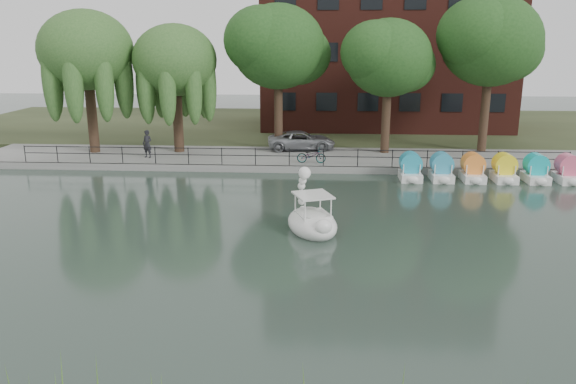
# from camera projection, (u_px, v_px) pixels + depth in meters

# --- Properties ---
(ground_plane) EXTENTS (120.00, 120.00, 0.00)m
(ground_plane) POSITION_uv_depth(u_px,v_px,m) (267.00, 255.00, 20.37)
(ground_plane) COLOR #3B4B45
(promenade) EXTENTS (40.00, 6.00, 0.40)m
(promenade) POSITION_uv_depth(u_px,v_px,m) (292.00, 159.00, 35.72)
(promenade) COLOR gray
(promenade) RESTS_ON ground_plane
(kerb) EXTENTS (40.00, 0.25, 0.40)m
(kerb) POSITION_uv_depth(u_px,v_px,m) (289.00, 169.00, 32.88)
(kerb) COLOR gray
(kerb) RESTS_ON ground_plane
(land_strip) EXTENTS (60.00, 22.00, 0.36)m
(land_strip) POSITION_uv_depth(u_px,v_px,m) (301.00, 126.00, 49.20)
(land_strip) COLOR #47512D
(land_strip) RESTS_ON ground_plane
(railing) EXTENTS (32.00, 0.05, 1.00)m
(railing) POSITION_uv_depth(u_px,v_px,m) (289.00, 153.00, 32.82)
(railing) COLOR black
(railing) RESTS_ON promenade
(apartment_building) EXTENTS (20.00, 10.07, 18.00)m
(apartment_building) POSITION_uv_depth(u_px,v_px,m) (386.00, 16.00, 46.33)
(apartment_building) COLOR #4C1E16
(apartment_building) RESTS_ON land_strip
(willow_left) EXTENTS (5.88, 5.88, 9.01)m
(willow_left) POSITION_uv_depth(u_px,v_px,m) (86.00, 51.00, 35.21)
(willow_left) COLOR #473323
(willow_left) RESTS_ON promenade
(willow_mid) EXTENTS (5.32, 5.32, 8.15)m
(willow_mid) POSITION_uv_depth(u_px,v_px,m) (175.00, 61.00, 35.53)
(willow_mid) COLOR #473323
(willow_mid) RESTS_ON promenade
(broadleaf_center) EXTENTS (6.00, 6.00, 9.25)m
(broadleaf_center) POSITION_uv_depth(u_px,v_px,m) (278.00, 47.00, 35.89)
(broadleaf_center) COLOR #473323
(broadleaf_center) RESTS_ON promenade
(broadleaf_right) EXTENTS (5.40, 5.40, 8.32)m
(broadleaf_right) POSITION_uv_depth(u_px,v_px,m) (389.00, 59.00, 35.17)
(broadleaf_right) COLOR #473323
(broadleaf_right) RESTS_ON promenade
(broadleaf_far) EXTENTS (6.30, 6.30, 9.71)m
(broadleaf_far) POSITION_uv_depth(u_px,v_px,m) (491.00, 42.00, 35.48)
(broadleaf_far) COLOR #473323
(broadleaf_far) RESTS_ON promenade
(minivan) EXTENTS (2.91, 5.38, 1.43)m
(minivan) POSITION_uv_depth(u_px,v_px,m) (302.00, 139.00, 37.45)
(minivan) COLOR gray
(minivan) RESTS_ON promenade
(bicycle) EXTENTS (0.61, 1.72, 1.00)m
(bicycle) POSITION_uv_depth(u_px,v_px,m) (311.00, 155.00, 33.51)
(bicycle) COLOR gray
(bicycle) RESTS_ON promenade
(pedestrian) EXTENTS (0.83, 0.68, 1.98)m
(pedestrian) POSITION_uv_depth(u_px,v_px,m) (147.00, 142.00, 34.91)
(pedestrian) COLOR black
(pedestrian) RESTS_ON promenade
(swan_boat) EXTENTS (2.79, 3.42, 2.50)m
(swan_boat) POSITION_uv_depth(u_px,v_px,m) (312.00, 218.00, 22.79)
(swan_boat) COLOR white
(swan_boat) RESTS_ON ground_plane
(pedal_boat_row) EXTENTS (9.65, 1.70, 1.40)m
(pedal_boat_row) POSITION_uv_depth(u_px,v_px,m) (488.00, 170.00, 30.85)
(pedal_boat_row) COLOR white
(pedal_boat_row) RESTS_ON ground_plane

